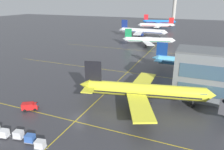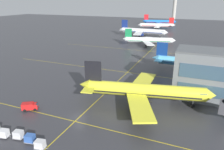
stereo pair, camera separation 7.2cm
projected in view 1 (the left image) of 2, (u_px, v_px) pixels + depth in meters
name	position (u px, v px, depth m)	size (l,w,h in m)	color
ground_plane	(79.00, 117.00, 53.75)	(600.00, 600.00, 0.00)	#333338
airliner_front_gate	(143.00, 90.00, 59.67)	(38.07, 32.33, 11.91)	yellow
airliner_second_row	(195.00, 63.00, 85.69)	(36.22, 31.35, 11.29)	#5BB7E5
airliner_third_row	(148.00, 40.00, 135.27)	(33.40, 28.46, 10.53)	white
airliner_far_left_stand	(142.00, 31.00, 167.97)	(40.09, 34.59, 12.47)	white
airliner_far_right_stand	(156.00, 25.00, 208.65)	(36.11, 30.75, 11.36)	white
airliner_distant_taxiway	(159.00, 22.00, 239.95)	(37.66, 32.05, 11.84)	blue
taxiway_markings	(127.00, 72.00, 86.71)	(111.31, 131.86, 0.01)	yellow
service_truck_catering	(30.00, 106.00, 56.98)	(4.45, 3.76, 2.10)	red
baggage_cart_row_second	(4.00, 133.00, 45.71)	(2.86, 2.03, 1.86)	#99999E
baggage_cart_row_middle	(18.00, 135.00, 45.31)	(2.86, 2.03, 1.86)	#99999E
baggage_cart_row_fourth	(30.00, 139.00, 44.03)	(2.86, 2.03, 1.86)	#99999E
baggage_cart_row_fifth	(40.00, 145.00, 42.23)	(2.86, 2.03, 1.86)	#99999E
control_tower	(175.00, 1.00, 314.68)	(8.82, 8.82, 43.68)	#ADA89E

